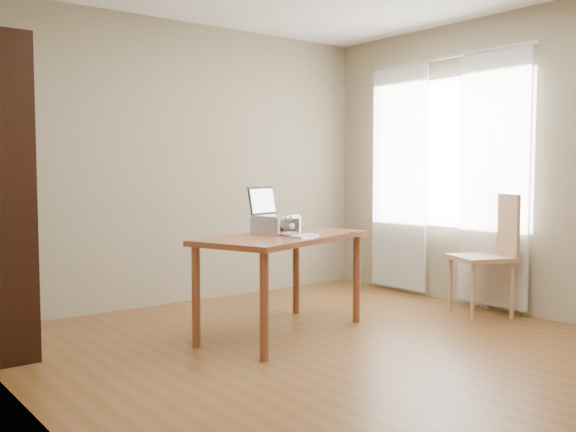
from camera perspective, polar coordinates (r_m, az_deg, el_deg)
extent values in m
cube|color=brown|center=(4.41, 5.66, -12.32)|extent=(4.00, 4.50, 0.02)
cube|color=#887D5B|center=(6.08, -9.10, 4.63)|extent=(4.00, 0.02, 2.60)
cube|color=#887D5B|center=(3.20, -21.42, 5.02)|extent=(0.02, 4.50, 2.60)
cube|color=#887D5B|center=(5.80, 20.38, 4.46)|extent=(0.02, 4.50, 2.60)
cube|color=white|center=(6.24, 13.99, 5.46)|extent=(0.01, 1.80, 1.40)
cube|color=black|center=(4.33, -23.35, 1.32)|extent=(0.30, 0.04, 2.10)
cube|color=black|center=(4.86, -24.00, -8.56)|extent=(0.20, 0.78, 0.28)
cube|color=black|center=(4.80, -24.11, -4.59)|extent=(0.20, 0.78, 0.28)
cube|color=black|center=(4.76, -24.23, -0.54)|extent=(0.20, 0.78, 0.28)
cube|color=white|center=(5.86, 17.81, 3.05)|extent=(0.03, 0.70, 2.20)
cube|color=white|center=(6.55, 9.84, 3.26)|extent=(0.03, 0.70, 2.20)
cylinder|color=silver|center=(6.28, 13.78, 13.53)|extent=(0.03, 1.90, 0.03)
cube|color=brown|center=(4.80, -0.49, -1.95)|extent=(1.56, 1.12, 0.04)
cylinder|color=brown|center=(4.75, -8.88, -6.63)|extent=(0.06, 0.06, 0.71)
cylinder|color=brown|center=(5.48, 3.04, -5.17)|extent=(0.06, 0.06, 0.71)
cylinder|color=brown|center=(4.26, -5.05, -7.84)|extent=(0.06, 0.06, 0.71)
cylinder|color=brown|center=(5.06, 7.38, -5.97)|extent=(0.06, 0.06, 0.71)
cube|color=silver|center=(4.77, -2.46, -1.02)|extent=(0.03, 0.25, 0.12)
cube|color=silver|center=(4.95, 0.28, -0.84)|extent=(0.03, 0.25, 0.12)
cube|color=silver|center=(4.85, -1.07, -0.16)|extent=(0.32, 0.25, 0.01)
cube|color=silver|center=(4.85, -1.07, 0.01)|extent=(0.37, 0.31, 0.02)
cube|color=black|center=(4.95, -1.96, 1.39)|extent=(0.32, 0.15, 0.21)
cube|color=white|center=(4.94, -1.92, 1.39)|extent=(0.29, 0.13, 0.18)
cube|color=silver|center=(4.65, 1.44, -1.80)|extent=(0.28, 0.20, 0.02)
cube|color=white|center=(4.65, 1.44, -1.69)|extent=(0.25, 0.17, 0.00)
cylinder|color=#52361C|center=(5.00, 6.12, -1.47)|extent=(0.10, 0.10, 0.01)
ellipsoid|color=#4A403A|center=(4.87, -1.50, -0.82)|extent=(0.18, 0.40, 0.14)
ellipsoid|color=#4A403A|center=(4.96, -2.25, -0.80)|extent=(0.16, 0.17, 0.13)
ellipsoid|color=#4A403A|center=(4.71, -0.14, -0.72)|extent=(0.11, 0.10, 0.10)
ellipsoid|color=silver|center=(4.75, -0.43, -1.13)|extent=(0.10, 0.10, 0.08)
sphere|color=silver|center=(4.69, 0.12, -0.94)|extent=(0.05, 0.05, 0.05)
cone|color=#4A403A|center=(4.70, -0.45, -0.18)|extent=(0.03, 0.04, 0.04)
cone|color=#4A403A|center=(4.73, 0.09, -0.14)|extent=(0.03, 0.04, 0.04)
cylinder|color=silver|center=(4.70, -0.35, -1.65)|extent=(0.03, 0.10, 0.03)
cylinder|color=silver|center=(4.73, 0.22, -1.60)|extent=(0.03, 0.10, 0.03)
cylinder|color=#4A403A|center=(5.03, -1.55, -1.21)|extent=(0.14, 0.22, 0.03)
cube|color=tan|center=(5.71, 16.79, -3.60)|extent=(0.60, 0.60, 0.04)
cylinder|color=tan|center=(5.49, 17.19, -6.49)|extent=(0.04, 0.04, 0.49)
cylinder|color=tan|center=(5.79, 19.31, -5.99)|extent=(0.04, 0.04, 0.49)
cylinder|color=tan|center=(5.71, 14.13, -6.04)|extent=(0.04, 0.04, 0.49)
cylinder|color=tan|center=(6.00, 16.32, -5.59)|extent=(0.04, 0.04, 0.49)
cube|color=tan|center=(5.85, 18.02, -0.76)|extent=(0.20, 0.41, 0.54)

